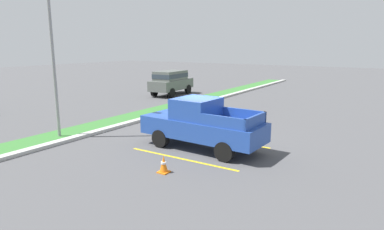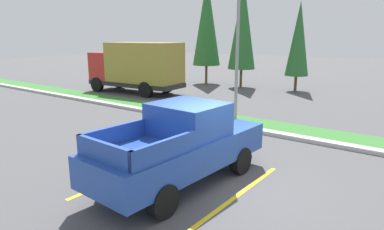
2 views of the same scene
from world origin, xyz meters
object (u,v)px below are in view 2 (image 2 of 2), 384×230
(pickup_truck_main, at_px, (182,145))
(cypress_tree_center, at_px, (299,39))
(street_light, at_px, (236,28))
(cargo_truck_distant, at_px, (137,66))
(cypress_tree_left_inner, at_px, (243,25))
(cypress_tree_leftmost, at_px, (207,21))
(traffic_cone, at_px, (99,152))

(pickup_truck_main, distance_m, cypress_tree_center, 17.38)
(street_light, bearing_deg, cargo_truck_distant, 160.87)
(street_light, height_order, cypress_tree_center, street_light)
(street_light, bearing_deg, cypress_tree_left_inner, 117.35)
(pickup_truck_main, distance_m, cypress_tree_leftmost, 19.86)
(cypress_tree_leftmost, bearing_deg, traffic_cone, -65.80)
(cypress_tree_center, bearing_deg, pickup_truck_main, -79.19)
(cargo_truck_distant, bearing_deg, cypress_tree_left_inner, 56.41)
(cargo_truck_distant, bearing_deg, pickup_truck_main, -39.60)
(pickup_truck_main, relative_size, traffic_cone, 8.85)
(cypress_tree_center, distance_m, traffic_cone, 17.54)
(cypress_tree_leftmost, bearing_deg, street_light, -50.01)
(pickup_truck_main, height_order, cargo_truck_distant, cargo_truck_distant)
(traffic_cone, bearing_deg, cypress_tree_leftmost, 114.20)
(cypress_tree_left_inner, distance_m, cypress_tree_center, 4.19)
(traffic_cone, bearing_deg, cargo_truck_distant, 130.80)
(street_light, height_order, traffic_cone, street_light)
(street_light, bearing_deg, pickup_truck_main, -71.45)
(cypress_tree_leftmost, relative_size, cypress_tree_left_inner, 1.08)
(cypress_tree_left_inner, bearing_deg, cypress_tree_leftmost, 177.77)
(cypress_tree_left_inner, xyz_separation_m, traffic_cone, (4.22, -16.58, -4.31))
(pickup_truck_main, xyz_separation_m, cypress_tree_left_inner, (-7.25, 16.23, 3.56))
(cypress_tree_left_inner, relative_size, cypress_tree_center, 1.27)
(traffic_cone, bearing_deg, cypress_tree_left_inner, 104.28)
(cargo_truck_distant, distance_m, cypress_tree_left_inner, 8.40)
(cypress_tree_left_inner, xyz_separation_m, cypress_tree_center, (4.03, 0.64, -0.97))
(pickup_truck_main, distance_m, cargo_truck_distant, 15.12)
(street_light, relative_size, cypress_tree_leftmost, 0.85)
(street_light, xyz_separation_m, cypress_tree_leftmost, (-8.42, 10.03, 0.84))
(cypress_tree_leftmost, bearing_deg, cypress_tree_left_inner, -2.23)
(cypress_tree_center, relative_size, traffic_cone, 10.27)
(cargo_truck_distant, relative_size, cypress_tree_center, 1.13)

